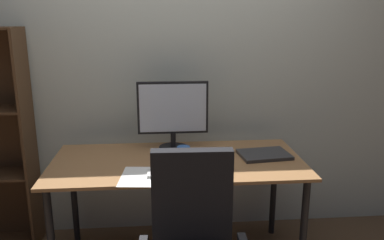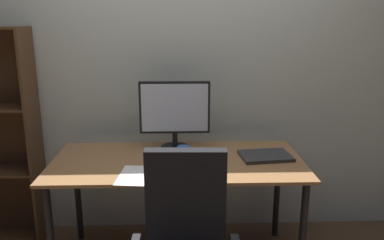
{
  "view_description": "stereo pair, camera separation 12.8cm",
  "coord_description": "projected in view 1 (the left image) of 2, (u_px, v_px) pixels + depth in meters",
  "views": [
    {
      "loc": [
        -0.11,
        -2.37,
        1.63
      ],
      "look_at": [
        0.09,
        -0.0,
        1.0
      ],
      "focal_mm": 36.85,
      "sensor_mm": 36.0,
      "label": 1
    },
    {
      "loc": [
        0.02,
        -2.37,
        1.63
      ],
      "look_at": [
        0.09,
        -0.0,
        1.0
      ],
      "focal_mm": 36.85,
      "sensor_mm": 36.0,
      "label": 2
    }
  ],
  "objects": [
    {
      "name": "desk",
      "position": [
        178.0,
        172.0,
        2.54
      ],
      "size": [
        1.6,
        0.75,
        0.74
      ],
      "color": "olive",
      "rests_on": "ground"
    },
    {
      "name": "keyboard",
      "position": [
        172.0,
        173.0,
        2.29
      ],
      "size": [
        0.29,
        0.11,
        0.02
      ],
      "primitive_type": "cube",
      "rotation": [
        0.0,
        0.0,
        0.0
      ],
      "color": "silver",
      "rests_on": "desk"
    },
    {
      "name": "paper_sheet",
      "position": [
        139.0,
        176.0,
        2.26
      ],
      "size": [
        0.24,
        0.31,
        0.0
      ],
      "primitive_type": "cube",
      "rotation": [
        0.0,
        0.0,
        -0.1
      ],
      "color": "white",
      "rests_on": "desk"
    },
    {
      "name": "monitor",
      "position": [
        173.0,
        112.0,
        2.67
      ],
      "size": [
        0.48,
        0.2,
        0.47
      ],
      "color": "black",
      "rests_on": "desk"
    },
    {
      "name": "back_wall",
      "position": [
        173.0,
        63.0,
        2.9
      ],
      "size": [
        6.4,
        0.1,
        2.6
      ],
      "primitive_type": "cube",
      "color": "beige",
      "rests_on": "ground"
    },
    {
      "name": "coffee_mug",
      "position": [
        184.0,
        153.0,
        2.52
      ],
      "size": [
        0.1,
        0.08,
        0.09
      ],
      "color": "#285193",
      "rests_on": "desk"
    },
    {
      "name": "mouse",
      "position": [
        207.0,
        171.0,
        2.3
      ],
      "size": [
        0.07,
        0.1,
        0.03
      ],
      "primitive_type": "cube",
      "rotation": [
        0.0,
        0.0,
        0.15
      ],
      "color": "black",
      "rests_on": "desk"
    },
    {
      "name": "laptop",
      "position": [
        264.0,
        154.0,
        2.59
      ],
      "size": [
        0.34,
        0.27,
        0.02
      ],
      "primitive_type": "cube",
      "rotation": [
        0.0,
        0.0,
        0.12
      ],
      "color": "#2D2D30",
      "rests_on": "desk"
    }
  ]
}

